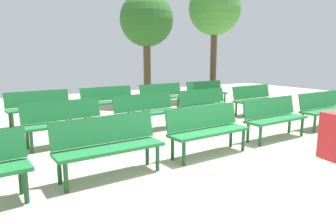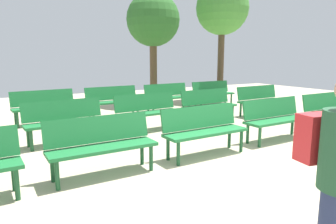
# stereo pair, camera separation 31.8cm
# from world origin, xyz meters

# --- Properties ---
(ground_plane) EXTENTS (24.30, 24.30, 0.00)m
(ground_plane) POSITION_xyz_m (0.00, 0.00, 0.00)
(ground_plane) COLOR #BCAD8E
(bench_r0_c1) EXTENTS (1.61, 0.51, 0.87)m
(bench_r0_c1) POSITION_xyz_m (-1.97, 1.53, 0.50)
(bench_r0_c1) COLOR #1E7238
(bench_r0_c1) RESTS_ON ground_plane
(bench_r0_c2) EXTENTS (1.61, 0.53, 0.87)m
(bench_r0_c2) POSITION_xyz_m (-0.09, 1.55, 0.50)
(bench_r0_c2) COLOR #1E7238
(bench_r0_c2) RESTS_ON ground_plane
(bench_r0_c3) EXTENTS (1.61, 0.52, 0.87)m
(bench_r0_c3) POSITION_xyz_m (1.83, 1.64, 0.50)
(bench_r0_c3) COLOR #1E7238
(bench_r0_c3) RESTS_ON ground_plane
(bench_r0_c4) EXTENTS (1.61, 0.50, 0.87)m
(bench_r0_c4) POSITION_xyz_m (3.77, 1.71, 0.50)
(bench_r0_c4) COLOR #1E7238
(bench_r0_c4) RESTS_ON ground_plane
(bench_r1_c1) EXTENTS (1.63, 0.60, 0.87)m
(bench_r1_c1) POSITION_xyz_m (-2.08, 3.60, 0.50)
(bench_r1_c1) COLOR #1E7238
(bench_r1_c1) RESTS_ON ground_plane
(bench_r1_c2) EXTENTS (1.63, 0.58, 0.87)m
(bench_r1_c2) POSITION_xyz_m (-0.14, 3.74, 0.50)
(bench_r1_c2) COLOR #1E7238
(bench_r1_c2) RESTS_ON ground_plane
(bench_r1_c3) EXTENTS (1.63, 0.59, 0.87)m
(bench_r1_c3) POSITION_xyz_m (1.72, 3.83, 0.50)
(bench_r1_c3) COLOR #1E7238
(bench_r1_c3) RESTS_ON ground_plane
(bench_r1_c4) EXTENTS (1.62, 0.55, 0.87)m
(bench_r1_c4) POSITION_xyz_m (3.71, 3.89, 0.50)
(bench_r1_c4) COLOR #1E7238
(bench_r1_c4) RESTS_ON ground_plane
(bench_r2_c1) EXTENTS (1.63, 0.60, 0.87)m
(bench_r2_c1) POSITION_xyz_m (-2.17, 5.81, 0.50)
(bench_r2_c1) COLOR #1E7238
(bench_r2_c1) RESTS_ON ground_plane
(bench_r2_c2) EXTENTS (1.62, 0.57, 0.87)m
(bench_r2_c2) POSITION_xyz_m (-0.23, 5.90, 0.50)
(bench_r2_c2) COLOR #1E7238
(bench_r2_c2) RESTS_ON ground_plane
(bench_r2_c3) EXTENTS (1.63, 0.59, 0.87)m
(bench_r2_c3) POSITION_xyz_m (1.66, 5.92, 0.50)
(bench_r2_c3) COLOR #1E7238
(bench_r2_c3) RESTS_ON ground_plane
(bench_r2_c4) EXTENTS (1.62, 0.54, 0.87)m
(bench_r2_c4) POSITION_xyz_m (3.56, 6.01, 0.50)
(bench_r2_c4) COLOR #1E7238
(bench_r2_c4) RESTS_ON ground_plane
(tree_0) EXTENTS (2.05, 2.05, 4.63)m
(tree_0) POSITION_xyz_m (4.73, 7.03, 3.56)
(tree_0) COLOR #4C3A28
(tree_0) RESTS_ON ground_plane
(tree_1) EXTENTS (1.94, 1.94, 4.05)m
(tree_1) POSITION_xyz_m (1.97, 7.55, 3.04)
(tree_1) COLOR brown
(tree_1) RESTS_ON ground_plane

